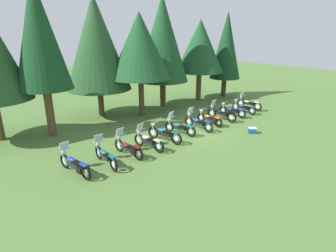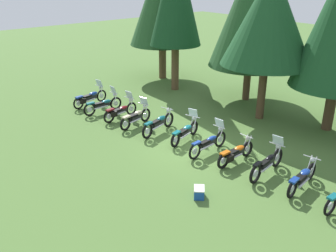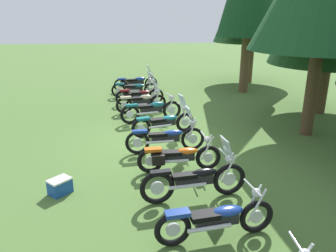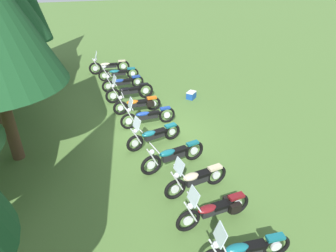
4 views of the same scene
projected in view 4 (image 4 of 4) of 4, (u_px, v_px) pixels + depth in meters
The scene contains 13 objects.
ground_plane at pixel (153, 135), 12.35m from camera, with size 80.00×80.00×0.00m, color #4C7033.
motorcycle_1 at pixel (244, 250), 7.03m from camera, with size 0.64×2.34×1.37m.
motorcycle_2 at pixel (215, 209), 8.16m from camera, with size 0.82×2.23×1.36m.
motorcycle_3 at pixel (196, 179), 9.21m from camera, with size 0.76×2.16×1.36m.
motorcycle_4 at pixel (173, 156), 10.28m from camera, with size 0.89×2.40×1.03m.
motorcycle_5 at pixel (153, 135), 11.46m from camera, with size 0.95×2.24×1.35m.
motorcycle_6 at pixel (147, 116), 12.76m from camera, with size 0.62×2.40×1.37m.
motorcycle_7 at pixel (138, 104), 13.85m from camera, with size 0.64×2.23×0.99m.
motorcycle_8 at pixel (129, 92), 14.95m from camera, with size 0.67×2.44×1.40m.
motorcycle_9 at pixel (123, 82), 16.12m from camera, with size 0.69×2.29×0.99m.
motorcycle_10 at pixel (118, 73), 17.36m from camera, with size 0.67×2.31×0.99m.
motorcycle_11 at pixel (109, 66), 18.31m from camera, with size 0.76×2.45×1.39m.
picnic_cooler at pixel (191, 95), 15.30m from camera, with size 0.60×0.59×0.36m.
Camera 4 is at (-10.34, 1.99, 6.49)m, focal length 32.37 mm.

